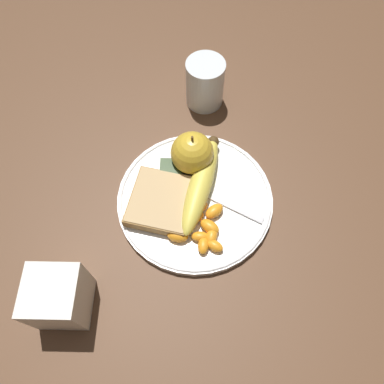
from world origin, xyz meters
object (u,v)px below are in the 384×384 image
(condiment_caddy, at_px, (55,297))
(fork, at_px, (198,191))
(plate, at_px, (192,199))
(jam_packet, at_px, (168,173))
(juice_glass, at_px, (202,84))
(bread_slice, at_px, (159,202))
(apple, at_px, (189,153))
(banana, at_px, (198,183))

(condiment_caddy, bearing_deg, fork, -46.42)
(plate, distance_m, jam_packet, 0.06)
(juice_glass, distance_m, condiment_caddy, 0.43)
(jam_packet, height_order, condiment_caddy, condiment_caddy)
(bread_slice, relative_size, fork, 0.69)
(apple, bearing_deg, banana, -161.58)
(fork, bearing_deg, bread_slice, 48.64)
(plate, xyz_separation_m, juice_glass, (0.22, -0.01, 0.03))
(juice_glass, relative_size, condiment_caddy, 0.99)
(juice_glass, bearing_deg, fork, 178.70)
(banana, height_order, fork, banana)
(juice_glass, bearing_deg, condiment_caddy, 153.29)
(juice_glass, height_order, apple, apple)
(jam_packet, xyz_separation_m, condiment_caddy, (-0.21, 0.14, 0.02))
(plate, distance_m, juice_glass, 0.22)
(banana, distance_m, condiment_caddy, 0.27)
(bread_slice, bearing_deg, plate, -75.87)
(plate, bearing_deg, juice_glass, -3.84)
(plate, distance_m, fork, 0.02)
(juice_glass, height_order, jam_packet, juice_glass)
(banana, bearing_deg, bread_slice, 116.83)
(bread_slice, xyz_separation_m, fork, (0.02, -0.06, -0.01))
(jam_packet, bearing_deg, bread_slice, 167.15)
(banana, xyz_separation_m, bread_slice, (-0.03, 0.06, -0.01))
(fork, xyz_separation_m, condiment_caddy, (-0.18, 0.19, 0.03))
(apple, distance_m, fork, 0.06)
(apple, bearing_deg, fork, -163.37)
(juice_glass, xyz_separation_m, condiment_caddy, (-0.39, 0.20, 0.00))
(plate, xyz_separation_m, condiment_caddy, (-0.17, 0.18, 0.04))
(juice_glass, bearing_deg, banana, 178.49)
(bread_slice, bearing_deg, juice_glass, -16.27)
(fork, bearing_deg, condiment_caddy, 71.07)
(juice_glass, xyz_separation_m, jam_packet, (-0.18, 0.06, -0.02))
(juice_glass, bearing_deg, bread_slice, 163.73)
(plate, height_order, juice_glass, juice_glass)
(banana, relative_size, bread_slice, 1.55)
(jam_packet, bearing_deg, juice_glass, -17.28)
(condiment_caddy, bearing_deg, apple, -36.79)
(bread_slice, bearing_deg, condiment_caddy, 140.86)
(bread_slice, distance_m, condiment_caddy, 0.20)
(apple, xyz_separation_m, condiment_caddy, (-0.23, 0.18, -0.00))
(apple, distance_m, condiment_caddy, 0.29)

